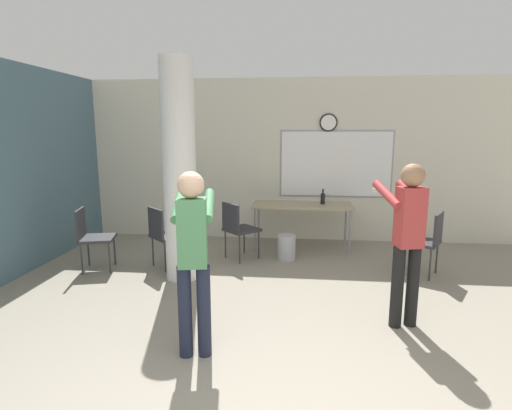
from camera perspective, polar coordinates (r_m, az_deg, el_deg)
name	(u,v)px	position (r m, az deg, el deg)	size (l,w,h in m)	color
wall_back	(287,160)	(7.07, 4.41, 6.36)	(8.00, 0.15, 2.80)	beige
support_pillar	(180,172)	(5.15, -10.87, 4.64)	(0.42, 0.42, 2.80)	white
folding_table	(302,207)	(6.54, 6.63, -0.33)	(1.60, 0.67, 0.74)	tan
bottle_on_table	(323,198)	(6.57, 9.52, 0.95)	(0.07, 0.07, 0.25)	black
waste_bin	(287,247)	(6.05, 4.39, -6.03)	(0.27, 0.27, 0.38)	#B2B2B7
chair_by_left_wall	(92,234)	(5.95, -22.43, -3.90)	(0.54, 0.54, 0.87)	#2D2D33
chair_table_left	(238,226)	(5.96, -2.59, -3.07)	(0.62, 0.62, 0.87)	#2D2D33
chair_mid_room	(427,238)	(5.76, 23.19, -4.41)	(0.60, 0.60, 0.87)	#2D2D33
chair_near_pillar	(165,232)	(5.75, -12.89, -3.84)	(0.62, 0.62, 0.87)	#2D2D33
person_playing_front	(193,250)	(3.38, -9.00, -6.34)	(0.43, 0.62, 1.60)	#1E2338
person_playing_side	(407,232)	(4.11, 20.80, -3.68)	(0.47, 0.64, 1.62)	black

